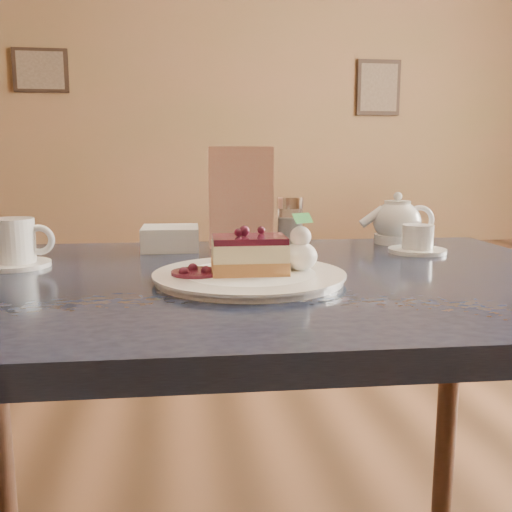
{
  "coord_description": "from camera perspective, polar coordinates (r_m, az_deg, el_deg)",
  "views": [
    {
      "loc": [
        -0.31,
        -0.8,
        0.89
      ],
      "look_at": [
        -0.2,
        -0.03,
        0.76
      ],
      "focal_mm": 40.0,
      "sensor_mm": 36.0,
      "label": 1
    }
  ],
  "objects": [
    {
      "name": "menu_card",
      "position": [
        1.18,
        -1.51,
        5.86
      ],
      "size": [
        0.13,
        0.03,
        0.21
      ],
      "primitive_type": "cube",
      "rotation": [
        0.0,
        0.0,
        -0.03
      ],
      "color": "beige",
      "rests_on": "main_table"
    },
    {
      "name": "whipped_cream",
      "position": [
        0.88,
        4.45,
        -0.0
      ],
      "size": [
        0.05,
        0.05,
        0.05
      ],
      "color": "white",
      "rests_on": "dessert_plate"
    },
    {
      "name": "napkin_stack",
      "position": [
        1.17,
        -8.56,
        1.79
      ],
      "size": [
        0.12,
        0.12,
        0.05
      ],
      "primitive_type": "cube",
      "rotation": [
        0.0,
        0.0,
        -0.03
      ],
      "color": "white",
      "rests_on": "main_table"
    },
    {
      "name": "tea_set",
      "position": [
        1.25,
        14.24,
        2.9
      ],
      "size": [
        0.15,
        0.23,
        0.1
      ],
      "color": "white",
      "rests_on": "main_table"
    },
    {
      "name": "dessert_plate",
      "position": [
        0.87,
        -0.67,
        -2.09
      ],
      "size": [
        0.28,
        0.28,
        0.01
      ],
      "primitive_type": "cylinder",
      "color": "white",
      "rests_on": "main_table"
    },
    {
      "name": "berry_sauce",
      "position": [
        0.86,
        -5.99,
        -1.68
      ],
      "size": [
        0.08,
        0.08,
        0.01
      ],
      "primitive_type": "cylinder",
      "color": "#320A18",
      "rests_on": "dessert_plate"
    },
    {
      "name": "cheesecake_slice",
      "position": [
        0.86,
        -0.68,
        0.11
      ],
      "size": [
        0.12,
        0.08,
        0.06
      ],
      "rotation": [
        0.0,
        0.0,
        -0.03
      ],
      "color": "tan",
      "rests_on": "dessert_plate"
    },
    {
      "name": "main_table",
      "position": [
        0.93,
        -0.96,
        -6.32
      ],
      "size": [
        1.16,
        0.79,
        0.71
      ],
      "rotation": [
        0.0,
        0.0,
        -0.03
      ],
      "color": "#1B2439",
      "rests_on": "ground"
    },
    {
      "name": "sugar_shaker",
      "position": [
        1.21,
        3.43,
        3.54
      ],
      "size": [
        0.06,
        0.06,
        0.1
      ],
      "color": "white",
      "rests_on": "main_table"
    },
    {
      "name": "coffee_set",
      "position": [
        1.05,
        -23.05,
        0.98
      ],
      "size": [
        0.13,
        0.12,
        0.08
      ],
      "color": "white",
      "rests_on": "main_table"
    }
  ]
}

